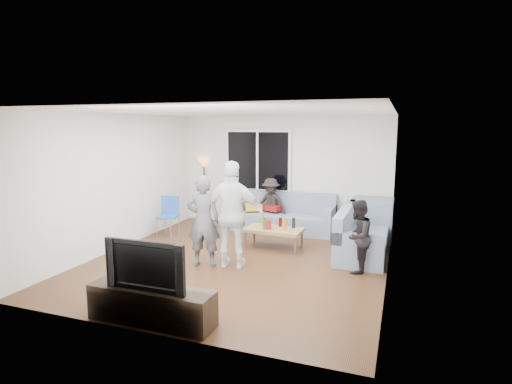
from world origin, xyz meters
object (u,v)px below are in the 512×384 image
at_px(spectator_right, 357,236).
at_px(television, 150,263).
at_px(side_chair, 168,217).
at_px(coffee_table, 274,238).
at_px(player_left, 204,221).
at_px(tv_console, 152,305).
at_px(sofa_back_section, 283,213).
at_px(player_right, 233,215).
at_px(spectator_back, 271,204).
at_px(floor_lamp, 204,189).
at_px(sofa_right_section, 363,232).

bearing_deg(spectator_right, television, -24.33).
bearing_deg(side_chair, coffee_table, -12.79).
height_order(player_left, tv_console, player_left).
bearing_deg(tv_console, spectator_right, 50.60).
xyz_separation_m(sofa_back_section, tv_console, (-0.29, -4.77, -0.20)).
distance_m(coffee_table, player_right, 1.47).
height_order(coffee_table, spectator_back, spectator_back).
bearing_deg(television, sofa_back_section, 86.56).
bearing_deg(coffee_table, television, -98.17).
height_order(spectator_right, television, spectator_right).
distance_m(side_chair, player_left, 2.15).
bearing_deg(player_right, tv_console, 77.04).
bearing_deg(tv_console, television, 0.00).
distance_m(coffee_table, spectator_right, 1.88).
height_order(side_chair, spectator_back, spectator_back).
height_order(floor_lamp, television, floor_lamp).
xyz_separation_m(floor_lamp, player_left, (1.58, -3.15, 0.00)).
bearing_deg(television, player_right, 85.69).
relative_size(sofa_right_section, television, 1.89).
xyz_separation_m(player_left, player_right, (0.49, 0.10, 0.12)).
distance_m(sofa_back_section, sofa_right_section, 2.18).
bearing_deg(sofa_back_section, spectator_back, 174.41).
relative_size(side_chair, tv_console, 0.54).
distance_m(coffee_table, player_left, 1.69).
xyz_separation_m(sofa_back_section, side_chair, (-2.20, -1.31, 0.01)).
distance_m(floor_lamp, spectator_back, 1.95).
relative_size(floor_lamp, spectator_right, 1.30).
bearing_deg(spectator_right, player_right, -61.82).
xyz_separation_m(player_left, spectator_back, (0.31, 2.75, -0.19)).
bearing_deg(side_chair, player_right, -43.67).
height_order(sofa_back_section, player_right, player_right).
height_order(sofa_right_section, spectator_back, spectator_back).
bearing_deg(sofa_back_section, coffee_table, -81.51).
distance_m(player_left, television, 2.08).
bearing_deg(sofa_back_section, sofa_right_section, -31.05).
relative_size(sofa_right_section, side_chair, 2.33).
xyz_separation_m(player_left, tv_console, (0.33, -2.05, -0.56)).
xyz_separation_m(player_right, television, (-0.16, -2.16, -0.16)).
distance_m(player_right, spectator_right, 2.07).
xyz_separation_m(coffee_table, tv_console, (-0.49, -3.41, 0.02)).
height_order(sofa_back_section, tv_console, sofa_back_section).
distance_m(spectator_right, tv_console, 3.41).
bearing_deg(sofa_right_section, sofa_back_section, 58.95).
xyz_separation_m(sofa_right_section, player_right, (-1.99, -1.49, 0.48)).
height_order(sofa_back_section, floor_lamp, floor_lamp).
height_order(sofa_right_section, player_right, player_right).
relative_size(sofa_right_section, tv_console, 1.25).
relative_size(player_left, spectator_back, 1.31).
xyz_separation_m(player_left, spectator_right, (2.49, 0.57, -0.18)).
distance_m(sofa_back_section, coffee_table, 1.39).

